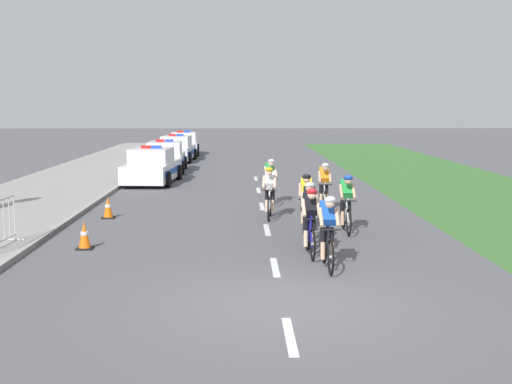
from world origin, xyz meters
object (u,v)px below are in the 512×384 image
Objects in this scene: police_car_nearest at (152,167)px; police_car_second at (165,158)px; cyclist_third at (309,212)px; cyclist_second at (310,220)px; traffic_cone_mid at (108,208)px; traffic_cone_near at (84,236)px; cyclist_lead at (328,231)px; cyclist_fifth at (306,201)px; cyclist_eighth at (270,181)px; cyclist_fourth at (346,202)px; cyclist_sixth at (270,192)px; police_car_third at (177,150)px; police_car_furthest at (184,145)px; cyclist_seventh at (324,186)px.

police_car_nearest is 1.01× the size of police_car_second.
police_car_nearest is (-5.31, 12.27, -0.11)m from cyclist_third.
cyclist_second is 2.69× the size of traffic_cone_mid.
traffic_cone_mid is (-0.28, 4.09, 0.00)m from traffic_cone_near.
cyclist_lead is 1.00× the size of cyclist_second.
cyclist_lead is at bearing -69.56° from police_car_nearest.
cyclist_second is 1.12m from cyclist_third.
cyclist_fifth is at bearing 86.59° from cyclist_third.
cyclist_eighth is (-0.53, 7.46, 0.00)m from cyclist_second.
traffic_cone_mid is at bearing 137.80° from cyclist_second.
police_car_second is at bearing 113.61° from cyclist_eighth.
police_car_second is 6.97× the size of traffic_cone_near.
cyclist_third is 1.00× the size of cyclist_fourth.
cyclist_sixth is at bearing 102.16° from cyclist_third.
police_car_third reaches higher than cyclist_fifth.
cyclist_sixth reaches higher than traffic_cone_near.
police_car_nearest is (-4.68, 5.93, -0.11)m from cyclist_eighth.
police_car_second is (-5.21, 18.16, -0.11)m from cyclist_second.
police_car_third is at bearing 89.54° from traffic_cone_mid.
cyclist_lead reaches higher than traffic_cone_near.
police_car_third is at bearing 104.33° from cyclist_fifth.
police_car_furthest is at bearing 90.00° from police_car_second.
cyclist_second is at bearing -68.73° from police_car_nearest.
cyclist_eighth is at bearing 136.92° from cyclist_seventh.
cyclist_sixth is (-0.88, 1.81, 0.00)m from cyclist_fifth.
cyclist_lead is 20.11m from police_car_second.
cyclist_eighth is 2.69× the size of traffic_cone_near.
cyclist_second is 1.00× the size of cyclist_fourth.
cyclist_fifth is (0.20, 2.89, 0.00)m from cyclist_second.
cyclist_fifth is 2.69× the size of traffic_cone_mid.
cyclist_eighth is at bearing -77.69° from police_car_furthest.
traffic_cone_mid is (-5.37, 4.87, -0.48)m from cyclist_second.
traffic_cone_near is at bearing -139.94° from cyclist_seventh.
cyclist_lead is at bearing -77.87° from police_car_third.
police_car_second is at bearing 89.33° from traffic_cone_mid.
cyclist_fifth is at bearing -105.75° from cyclist_seventh.
cyclist_eighth is 8.10m from traffic_cone_near.
traffic_cone_near is (-4.42, -3.92, -0.48)m from cyclist_sixth.
police_car_third is 6.98× the size of traffic_cone_near.
police_car_furthest reaches higher than traffic_cone_mid.
cyclist_lead is at bearing -81.34° from cyclist_sixth.
cyclist_eighth is (-0.63, 6.34, 0.00)m from cyclist_third.
traffic_cone_near is at bearing -158.29° from cyclist_fifth.
police_car_nearest is (-6.42, 10.81, -0.11)m from cyclist_fourth.
cyclist_third and cyclist_seventh have the same top height.
police_car_third is 6.98× the size of traffic_cone_mid.
cyclist_fifth is 0.39× the size of police_car_second.
cyclist_fourth is 2.69× the size of traffic_cone_mid.
cyclist_fourth and cyclist_eighth have the same top height.
cyclist_lead is at bearing -104.64° from cyclist_fourth.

